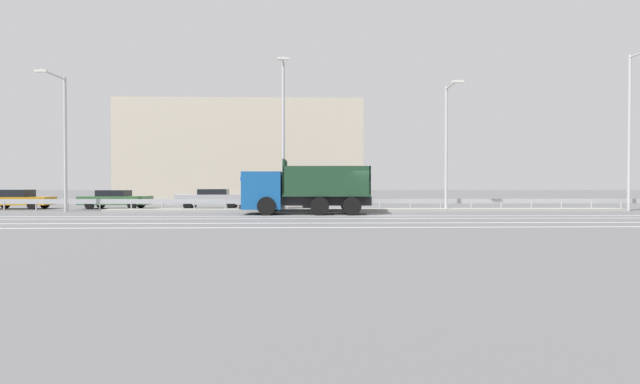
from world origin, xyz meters
name	(u,v)px	position (x,y,z in m)	size (l,w,h in m)	color
ground_plane	(373,214)	(0.00, 0.00, 0.00)	(320.00, 320.00, 0.00)	#565659
lane_strip_0	(307,216)	(-3.84, -1.47, 0.00)	(60.77, 0.16, 0.01)	silver
lane_strip_1	(307,219)	(-3.84, -3.26, 0.00)	(60.77, 0.16, 0.01)	silver
lane_strip_2	(307,223)	(-3.84, -5.88, 0.00)	(60.77, 0.16, 0.01)	silver
lane_strip_3	(307,228)	(-3.84, -7.92, 0.00)	(60.77, 0.16, 0.01)	silver
median_island	(367,210)	(0.00, 2.74, 0.09)	(33.42, 1.10, 0.18)	gray
median_guardrail	(365,202)	(0.00, 3.92, 0.57)	(60.77, 0.09, 0.78)	#9EA0A5
dump_truck	(290,193)	(-4.85, 0.36, 1.25)	(7.54, 2.84, 3.17)	#144C8C
median_road_sign	(246,190)	(-7.79, 2.74, 1.37)	(0.83, 0.16, 2.52)	white
street_lamp_0	(63,136)	(-19.15, 2.46, 4.77)	(0.71, 2.43, 8.53)	#ADADB2
street_lamp_1	(283,130)	(-5.38, 2.53, 5.20)	(0.71, 1.88, 9.51)	#ADADB2
street_lamp_2	(447,141)	(5.16, 2.57, 4.55)	(0.70, 2.46, 8.09)	#ADADB2
street_lamp_3	(631,126)	(17.33, 2.69, 5.60)	(0.71, 2.06, 10.25)	#ADADB2
parked_car_0	(18,199)	(-24.58, 6.32, 0.70)	(4.56, 1.95, 1.39)	#B27A14
parked_car_1	(116,199)	(-17.78, 6.57, 0.70)	(4.77, 2.04, 1.35)	#335B33
parked_car_2	(212,198)	(-10.79, 6.38, 0.74)	(4.97, 2.19, 1.42)	#A3A3A8
parked_car_3	(290,198)	(-5.11, 6.52, 0.76)	(4.32, 2.26, 1.49)	maroon
background_building_0	(246,155)	(-10.06, 18.20, 4.79)	(22.42, 9.31, 9.58)	#B7AD99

